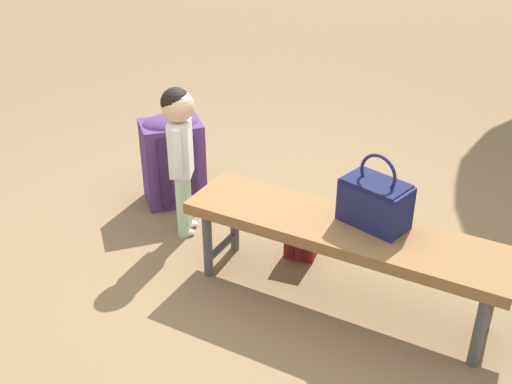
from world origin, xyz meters
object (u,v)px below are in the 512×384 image
handbag (375,201)px  backpack_small (302,234)px  park_bench (344,235)px  backpack_large (173,156)px  child_standing (180,140)px

handbag → backpack_small: handbag is taller
park_bench → backpack_large: backpack_large is taller
handbag → backpack_large: handbag is taller
backpack_small → child_standing: bearing=22.5°
child_standing → backpack_large: size_ratio=1.45×
park_bench → handbag: 0.23m
park_bench → child_standing: child_standing is taller
park_bench → handbag: bearing=-130.7°
backpack_large → backpack_small: backpack_large is taller
park_bench → child_standing: 1.09m
handbag → backpack_small: 0.65m
child_standing → handbag: bearing=-169.7°
park_bench → backpack_small: size_ratio=5.75×
park_bench → child_standing: size_ratio=1.82×
backpack_small → park_bench: bearing=156.2°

